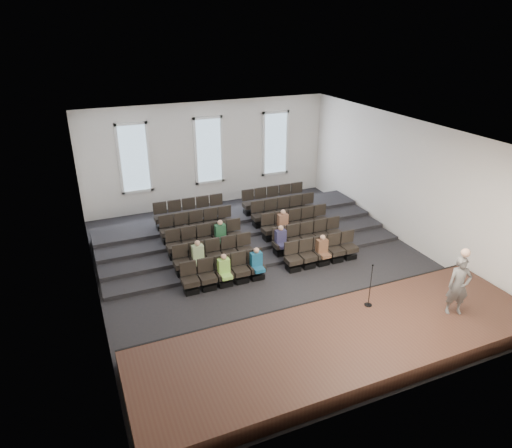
# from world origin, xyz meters

# --- Properties ---
(ground) EXTENTS (14.00, 14.00, 0.00)m
(ground) POSITION_xyz_m (0.00, 0.00, 0.00)
(ground) COLOR black
(ground) RESTS_ON ground
(ceiling) EXTENTS (12.00, 14.00, 0.02)m
(ceiling) POSITION_xyz_m (0.00, 0.00, 5.01)
(ceiling) COLOR white
(ceiling) RESTS_ON ground
(wall_back) EXTENTS (12.00, 0.04, 5.00)m
(wall_back) POSITION_xyz_m (0.00, 7.02, 2.50)
(wall_back) COLOR silver
(wall_back) RESTS_ON ground
(wall_front) EXTENTS (12.00, 0.04, 5.00)m
(wall_front) POSITION_xyz_m (0.00, -7.02, 2.50)
(wall_front) COLOR silver
(wall_front) RESTS_ON ground
(wall_left) EXTENTS (0.04, 14.00, 5.00)m
(wall_left) POSITION_xyz_m (-6.02, 0.00, 2.50)
(wall_left) COLOR silver
(wall_left) RESTS_ON ground
(wall_right) EXTENTS (0.04, 14.00, 5.00)m
(wall_right) POSITION_xyz_m (6.02, 0.00, 2.50)
(wall_right) COLOR silver
(wall_right) RESTS_ON ground
(stage) EXTENTS (11.80, 3.60, 0.50)m
(stage) POSITION_xyz_m (0.00, -5.10, 0.25)
(stage) COLOR #3E251A
(stage) RESTS_ON ground
(stage_lip) EXTENTS (11.80, 0.06, 0.52)m
(stage_lip) POSITION_xyz_m (0.00, -3.33, 0.25)
(stage_lip) COLOR black
(stage_lip) RESTS_ON ground
(risers) EXTENTS (11.80, 4.80, 0.60)m
(risers) POSITION_xyz_m (0.00, 3.17, 0.20)
(risers) COLOR black
(risers) RESTS_ON ground
(seating_rows) EXTENTS (6.80, 4.70, 1.67)m
(seating_rows) POSITION_xyz_m (-0.00, 1.54, 0.68)
(seating_rows) COLOR black
(seating_rows) RESTS_ON ground
(windows) EXTENTS (8.44, 0.10, 3.24)m
(windows) POSITION_xyz_m (0.00, 6.95, 2.70)
(windows) COLOR white
(windows) RESTS_ON wall_back
(audience) EXTENTS (4.85, 2.64, 1.10)m
(audience) POSITION_xyz_m (-0.36, 0.30, 0.81)
(audience) COLOR #92D153
(audience) RESTS_ON seating_rows
(speaker) EXTENTS (0.78, 0.65, 1.82)m
(speaker) POSITION_xyz_m (3.53, -5.43, 1.41)
(speaker) COLOR #585653
(speaker) RESTS_ON stage
(mic_stand) EXTENTS (0.24, 0.24, 1.41)m
(mic_stand) POSITION_xyz_m (1.43, -4.15, 0.92)
(mic_stand) COLOR black
(mic_stand) RESTS_ON stage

